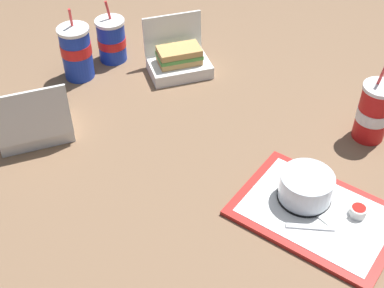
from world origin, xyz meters
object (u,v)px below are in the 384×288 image
Objects in this scene: clamshell_sandwich_corner at (179,60)px; soda_cup_corner at (374,112)px; ketchup_cup at (358,211)px; plastic_fork at (310,227)px; soda_cup_right at (112,40)px; cake_container at (306,188)px; food_tray at (316,214)px; soda_cup_center at (76,52)px; clamshell_hotdog_front at (34,123)px.

soda_cup_corner is (-0.61, 0.01, 0.04)m from clamshell_sandwich_corner.
plastic_fork is (0.08, 0.09, -0.01)m from ketchup_cup.
plastic_fork is 0.90m from soda_cup_right.
cake_container is at bearing 4.68° from ketchup_cup.
plastic_fork is 0.72m from clamshell_sandwich_corner.
cake_container is 0.57× the size of soda_cup_corner.
cake_container is at bearing -84.76° from plastic_fork.
food_tray is at bearing 146.10° from cake_container.
plastic_fork is at bearing 48.41° from ketchup_cup.
soda_cup_center reaches higher than food_tray.
soda_cup_center reaches higher than soda_cup_corner.
ketchup_cup is 0.94m from soda_cup_right.
soda_cup_right is at bearing -104.45° from soda_cup_center.
ketchup_cup is at bearing 162.76° from soda_cup_right.
soda_cup_center is (0.93, -0.15, 0.06)m from ketchup_cup.
cake_container is at bearing 78.15° from soda_cup_corner.
cake_container is 0.52× the size of clamshell_hotdog_front.
soda_cup_center is at bearing 75.55° from soda_cup_right.
clamshell_hotdog_front is at bearing 9.40° from ketchup_cup.
soda_cup_center reaches higher than soda_cup_right.
plastic_fork is at bearing 119.39° from cake_container.
soda_cup_right is (0.90, -0.28, 0.04)m from ketchup_cup.
clamshell_hotdog_front is (0.78, 0.05, 0.03)m from plastic_fork.
ketchup_cup is 0.75m from clamshell_sandwich_corner.
ketchup_cup is 0.95m from soda_cup_center.
soda_cup_right reaches higher than clamshell_sandwich_corner.
soda_cup_center is (0.26, 0.17, 0.04)m from clamshell_sandwich_corner.
ketchup_cup is at bearing -170.60° from clamshell_hotdog_front.
soda_cup_corner is (-0.02, -0.40, 0.07)m from plastic_fork.
soda_cup_corner is at bearing -78.78° from ketchup_cup.
soda_cup_corner is at bearing -101.85° from cake_container.
clamshell_hotdog_front is at bearing 95.72° from soda_cup_right.
soda_cup_center reaches higher than clamshell_sandwich_corner.
food_tray is 0.87m from soda_cup_center.
clamshell_sandwich_corner is 1.17× the size of soda_cup_right.
soda_cup_corner is at bearing -93.96° from food_tray.
food_tray is at bearing -110.58° from plastic_fork.
ketchup_cup reaches higher than food_tray.
cake_container is at bearing -169.79° from clamshell_hotdog_front.
clamshell_sandwich_corner is at bearing -111.71° from clamshell_hotdog_front.
food_tray is at bearing 167.66° from soda_cup_center.
soda_cup_corner is 1.13× the size of soda_cup_right.
soda_cup_corner reaches higher than soda_cup_right.
clamshell_hotdog_front is 0.50m from clamshell_sandwich_corner.
soda_cup_center is 0.14m from soda_cup_right.
soda_cup_corner is at bearing -169.70° from soda_cup_center.
food_tray is 1.96× the size of soda_cup_right.
food_tray is at bearing 148.61° from clamshell_sandwich_corner.
ketchup_cup is 0.20× the size of soda_cup_right.
clamshell_hotdog_front is 1.23× the size of soda_cup_right.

